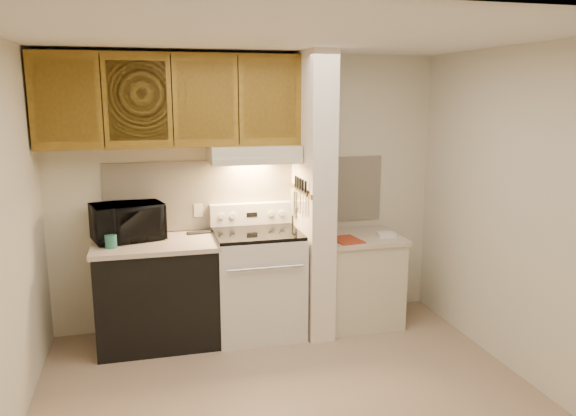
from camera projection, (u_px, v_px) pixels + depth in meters
name	position (u px, v px, depth m)	size (l,w,h in m)	color
floor	(290.00, 397.00, 4.04)	(3.60, 3.60, 0.00)	tan
ceiling	(290.00, 36.00, 3.54)	(3.60, 3.60, 0.00)	white
wall_back	(250.00, 191.00, 5.21)	(3.60, 0.02, 2.50)	beige
wall_right	(521.00, 214.00, 4.23)	(0.02, 3.00, 2.50)	beige
backsplash	(250.00, 193.00, 5.20)	(2.60, 0.02, 0.63)	white
range_body	(258.00, 284.00, 5.04)	(0.76, 0.65, 0.92)	silver
oven_window	(265.00, 292.00, 4.74)	(0.50, 0.01, 0.30)	black
oven_handle	(266.00, 268.00, 4.66)	(0.02, 0.02, 0.65)	silver
cooktop	(257.00, 233.00, 4.95)	(0.74, 0.64, 0.03)	black
range_backguard	(251.00, 214.00, 5.20)	(0.76, 0.08, 0.20)	silver
range_display	(252.00, 215.00, 5.16)	(0.10, 0.01, 0.04)	black
range_knob_left_outer	(222.00, 216.00, 5.09)	(0.05, 0.05, 0.02)	silver
range_knob_left_inner	(233.00, 216.00, 5.11)	(0.05, 0.05, 0.02)	silver
range_knob_right_inner	(271.00, 214.00, 5.20)	(0.05, 0.05, 0.02)	silver
range_knob_right_outer	(281.00, 213.00, 5.22)	(0.05, 0.05, 0.02)	silver
dishwasher_front	(158.00, 295.00, 4.84)	(1.00, 0.63, 0.87)	black
left_countertop	(155.00, 244.00, 4.75)	(1.04, 0.67, 0.04)	beige
spoon_rest	(200.00, 233.00, 5.04)	(0.23, 0.07, 0.02)	black
teal_jar	(111.00, 241.00, 4.56)	(0.10, 0.10, 0.11)	#2B6C60
outlet	(198.00, 210.00, 5.10)	(0.08, 0.01, 0.12)	beige
microwave	(127.00, 222.00, 4.80)	(0.57, 0.39, 0.32)	black
partition_pillar	(313.00, 195.00, 5.00)	(0.22, 0.70, 2.50)	white
pillar_trim	(300.00, 190.00, 4.97)	(0.01, 0.70, 0.04)	brown
knife_strip	(301.00, 189.00, 4.91)	(0.02, 0.42, 0.04)	black
knife_blade_a	(305.00, 204.00, 4.78)	(0.01, 0.04, 0.16)	silver
knife_handle_a	(306.00, 187.00, 4.74)	(0.02, 0.02, 0.10)	black
knife_blade_b	(303.00, 204.00, 4.85)	(0.01, 0.04, 0.18)	silver
knife_handle_b	(303.00, 185.00, 4.82)	(0.02, 0.02, 0.10)	black
knife_blade_c	(300.00, 203.00, 4.94)	(0.01, 0.04, 0.20)	silver
knife_handle_c	(300.00, 184.00, 4.89)	(0.02, 0.02, 0.10)	black
knife_blade_d	(298.00, 199.00, 4.99)	(0.01, 0.04, 0.16)	silver
knife_handle_d	(298.00, 182.00, 4.97)	(0.02, 0.02, 0.10)	black
knife_blade_e	(296.00, 199.00, 5.08)	(0.01, 0.04, 0.18)	silver
knife_handle_e	(296.00, 181.00, 5.04)	(0.02, 0.02, 0.10)	black
oven_mitt	(294.00, 203.00, 5.15)	(0.03, 0.09, 0.23)	gray
right_cab_base	(359.00, 281.00, 5.29)	(0.70, 0.60, 0.81)	beige
right_countertop	(360.00, 238.00, 5.20)	(0.74, 0.64, 0.04)	beige
red_folder	(347.00, 240.00, 5.02)	(0.23, 0.31, 0.01)	#A7391D
white_box	(387.00, 235.00, 5.15)	(0.16, 0.11, 0.04)	white
range_hood	(254.00, 154.00, 4.93)	(0.78, 0.44, 0.15)	beige
hood_lip	(258.00, 161.00, 4.74)	(0.78, 0.04, 0.06)	beige
upper_cabinets	(171.00, 101.00, 4.71)	(2.18, 0.33, 0.77)	brown
cab_door_a	(65.00, 101.00, 4.36)	(0.46, 0.01, 0.63)	brown
cab_gap_a	(102.00, 101.00, 4.43)	(0.01, 0.01, 0.73)	black
cab_door_b	(138.00, 101.00, 4.49)	(0.46, 0.01, 0.63)	brown
cab_gap_b	(172.00, 101.00, 4.56)	(0.01, 0.01, 0.73)	black
cab_door_c	(206.00, 101.00, 4.63)	(0.46, 0.01, 0.63)	brown
cab_gap_c	(238.00, 101.00, 4.69)	(0.01, 0.01, 0.73)	black
cab_door_d	(270.00, 100.00, 4.76)	(0.46, 0.01, 0.63)	brown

